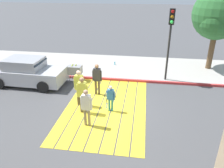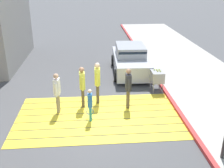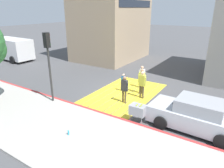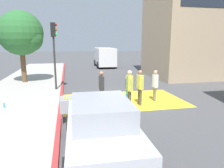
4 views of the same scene
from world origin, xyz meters
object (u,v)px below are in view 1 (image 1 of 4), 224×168
at_px(car_parked_near_curb, 28,72).
at_px(water_bottle, 115,63).
at_px(street_tree, 218,16).
at_px(pedestrian_child_with_racket, 111,97).
at_px(tennis_ball_cart, 75,70).
at_px(pedestrian_teen_behind, 86,105).
at_px(traffic_light_corner, 170,31).
at_px(pedestrian_adult_trailing, 82,93).
at_px(pedestrian_adult_side, 97,77).
at_px(pedestrian_adult_lead, 79,85).

height_order(car_parked_near_curb, water_bottle, car_parked_near_curb).
height_order(street_tree, pedestrian_child_with_racket, street_tree).
bearing_deg(tennis_ball_cart, street_tree, 109.76).
bearing_deg(pedestrian_child_with_racket, street_tree, 137.21).
bearing_deg(water_bottle, tennis_ball_cart, -35.38).
xyz_separation_m(street_tree, pedestrian_teen_behind, (7.54, -6.57, -2.66)).
relative_size(traffic_light_corner, pedestrian_teen_behind, 2.55).
relative_size(tennis_ball_cart, pedestrian_adult_trailing, 0.58).
bearing_deg(pedestrian_child_with_racket, pedestrian_adult_side, -148.75).
xyz_separation_m(water_bottle, pedestrian_adult_lead, (5.75, -0.91, 0.82)).
bearing_deg(traffic_light_corner, street_tree, 128.04).
relative_size(tennis_ball_cart, pedestrian_adult_lead, 0.56).
bearing_deg(pedestrian_adult_side, tennis_ball_cart, -133.55).
bearing_deg(pedestrian_adult_lead, street_tree, 128.86).
distance_m(pedestrian_adult_lead, pedestrian_adult_trailing, 0.72).
height_order(pedestrian_adult_lead, pedestrian_child_with_racket, pedestrian_adult_lead).
bearing_deg(pedestrian_teen_behind, pedestrian_adult_lead, -154.71).
distance_m(traffic_light_corner, street_tree, 3.88).
height_order(tennis_ball_cart, pedestrian_adult_lead, pedestrian_adult_lead).
xyz_separation_m(traffic_light_corner, pedestrian_adult_lead, (3.55, -4.32, -1.98)).
xyz_separation_m(street_tree, pedestrian_adult_side, (4.68, -6.74, -2.63)).
distance_m(street_tree, water_bottle, 7.27).
relative_size(pedestrian_adult_trailing, pedestrian_child_with_racket, 1.35).
relative_size(pedestrian_teen_behind, pedestrian_child_with_racket, 1.29).
distance_m(car_parked_near_curb, pedestrian_teen_behind, 5.75).
distance_m(water_bottle, pedestrian_adult_lead, 5.88).
relative_size(street_tree, pedestrian_adult_lead, 2.94).
bearing_deg(traffic_light_corner, water_bottle, -122.81).
height_order(car_parked_near_curb, pedestrian_adult_trailing, pedestrian_adult_trailing).
relative_size(pedestrian_adult_trailing, pedestrian_teen_behind, 1.05).
relative_size(water_bottle, pedestrian_child_with_racket, 0.17).
bearing_deg(tennis_ball_cart, water_bottle, 144.62).
height_order(traffic_light_corner, pedestrian_teen_behind, traffic_light_corner).
bearing_deg(pedestrian_adult_lead, car_parked_near_curb, -117.98).
distance_m(street_tree, pedestrian_child_with_racket, 9.00).
distance_m(traffic_light_corner, pedestrian_child_with_racket, 5.30).
relative_size(pedestrian_adult_lead, pedestrian_adult_trailing, 1.03).
relative_size(tennis_ball_cart, pedestrian_child_with_racket, 0.79).
distance_m(tennis_ball_cart, water_bottle, 3.56).
bearing_deg(pedestrian_adult_lead, pedestrian_adult_side, 154.30).
relative_size(water_bottle, pedestrian_adult_side, 0.13).
bearing_deg(car_parked_near_curb, pedestrian_adult_trailing, 57.16).
height_order(pedestrian_adult_side, pedestrian_teen_behind, pedestrian_adult_side).
bearing_deg(pedestrian_adult_trailing, traffic_light_corner, 136.38).
bearing_deg(water_bottle, pedestrian_adult_side, -4.06).
xyz_separation_m(water_bottle, pedestrian_adult_side, (4.51, -0.32, 0.77)).
distance_m(pedestrian_adult_trailing, pedestrian_teen_behind, 1.08).
relative_size(car_parked_near_curb, pedestrian_child_with_racket, 3.36).
distance_m(car_parked_near_curb, pedestrian_adult_lead, 4.22).
height_order(traffic_light_corner, water_bottle, traffic_light_corner).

